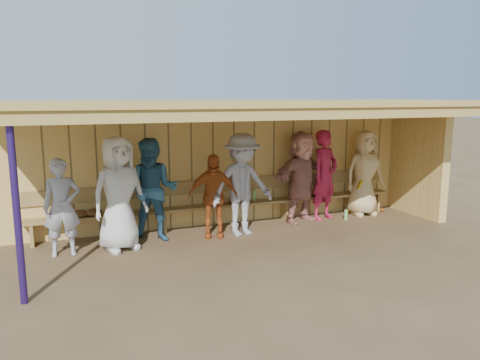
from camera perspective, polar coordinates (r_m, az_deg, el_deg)
name	(u,v)px	position (r m, az deg, el deg)	size (l,w,h in m)	color
ground	(247,240)	(8.53, 0.86, -7.35)	(90.00, 90.00, 0.00)	brown
player_a	(62,207)	(8.09, -20.89, -3.11)	(0.58, 0.38, 1.60)	#9E9CA5
player_b	(119,194)	(8.05, -14.54, -1.62)	(0.94, 0.61, 1.93)	silver
player_c	(153,190)	(8.43, -10.56, -1.23)	(0.90, 0.70, 1.85)	#2E5E7E
player_d	(213,196)	(8.58, -3.34, -1.93)	(0.90, 0.38, 1.54)	#B4501C
player_e	(242,185)	(8.66, 0.25, -0.57)	(1.23, 0.71, 1.91)	#97949D
player_f	(302,177)	(9.67, 7.51, 0.40)	(1.75, 0.56, 1.88)	tan
player_g	(325,175)	(9.94, 10.29, 0.59)	(0.69, 0.45, 1.88)	#A91B3B
player_h	(364,173)	(10.50, 14.93, 0.83)	(0.91, 0.59, 1.85)	#D6B678
dugout_structure	(253,143)	(8.96, 1.54, 4.58)	(8.80, 3.20, 2.50)	#E1B560
bench	(226,199)	(9.40, -1.70, -2.37)	(7.60, 0.34, 0.93)	#A38045
dugout_equipment	(184,206)	(9.03, -6.86, -3.21)	(6.65, 0.62, 0.80)	gold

